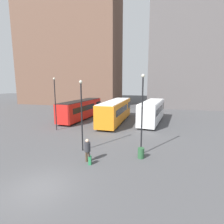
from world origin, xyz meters
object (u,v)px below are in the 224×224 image
object	(u,v)px
lamp_post_1	(82,111)
lamp_post_2	(142,109)
bus_2	(152,111)
traveler	(87,148)
suitcase	(90,160)
bus_1	(116,110)
lamp_post_0	(55,100)
bus_0	(81,109)
trash_bin	(141,153)

from	to	relation	value
lamp_post_1	lamp_post_2	world-z (taller)	lamp_post_2
bus_2	lamp_post_1	bearing A→B (deg)	164.51
traveler	suitcase	world-z (taller)	traveler
lamp_post_1	lamp_post_2	distance (m)	5.19
bus_1	lamp_post_1	distance (m)	12.29
lamp_post_0	lamp_post_2	world-z (taller)	lamp_post_2
lamp_post_1	lamp_post_2	bearing A→B (deg)	4.48
lamp_post_0	lamp_post_2	bearing A→B (deg)	-24.93
bus_2	lamp_post_2	xyz separation A→B (m)	(-0.52, -12.90, 2.09)
bus_0	bus_1	world-z (taller)	bus_1
lamp_post_2	bus_0	bearing A→B (deg)	131.38
bus_2	lamp_post_2	distance (m)	13.08
bus_1	bus_2	bearing A→B (deg)	-77.43
lamp_post_0	bus_0	bearing A→B (deg)	88.31
suitcase	lamp_post_0	bearing A→B (deg)	31.81
lamp_post_2	lamp_post_0	bearing A→B (deg)	155.07
trash_bin	lamp_post_0	bearing A→B (deg)	152.11
bus_0	suitcase	bearing A→B (deg)	-149.83
lamp_post_2	bus_2	bearing A→B (deg)	87.70
trash_bin	traveler	bearing A→B (deg)	-157.25
lamp_post_0	trash_bin	distance (m)	13.31
lamp_post_0	trash_bin	xyz separation A→B (m)	(11.37, -6.02, -3.44)
traveler	trash_bin	world-z (taller)	traveler
bus_2	lamp_post_2	bearing A→B (deg)	-174.63
bus_0	suitcase	world-z (taller)	bus_0
bus_1	trash_bin	world-z (taller)	bus_1
bus_1	suitcase	distance (m)	14.70
bus_1	lamp_post_0	world-z (taller)	lamp_post_0
bus_2	lamp_post_2	size ratio (longest dim) A/B	1.60
traveler	suitcase	xyz separation A→B (m)	(0.34, -0.39, -0.76)
bus_2	lamp_post_1	size ratio (longest dim) A/B	1.72
lamp_post_0	trash_bin	bearing A→B (deg)	-27.89
bus_2	bus_1	bearing A→B (deg)	109.51
lamp_post_0	lamp_post_2	xyz separation A→B (m)	(11.30, -5.25, 0.01)
bus_2	lamp_post_1	xyz separation A→B (m)	(-5.69, -13.30, 1.84)
bus_1	bus_2	size ratio (longest dim) A/B	1.14
lamp_post_1	lamp_post_0	bearing A→B (deg)	137.29
bus_0	lamp_post_0	world-z (taller)	lamp_post_0
bus_0	trash_bin	distance (m)	17.44
lamp_post_0	lamp_post_1	bearing A→B (deg)	-42.71
trash_bin	lamp_post_1	bearing A→B (deg)	176.09
trash_bin	lamp_post_2	bearing A→B (deg)	94.85
suitcase	lamp_post_1	size ratio (longest dim) A/B	0.14
bus_2	trash_bin	size ratio (longest dim) A/B	12.62
trash_bin	bus_1	bearing A→B (deg)	111.92
bus_2	traveler	size ratio (longest dim) A/B	5.93
bus_0	bus_2	xyz separation A→B (m)	(11.60, 0.32, 0.07)
bus_0	bus_1	distance (m)	6.17
bus_0	trash_bin	size ratio (longest dim) A/B	13.45
traveler	lamp_post_0	distance (m)	11.03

